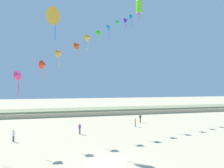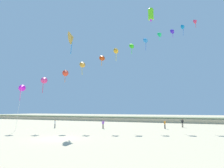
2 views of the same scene
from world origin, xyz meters
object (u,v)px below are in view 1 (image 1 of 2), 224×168
Objects in this scene: person_near_left at (135,122)px; large_kite_low_lead at (139,7)px; person_far_left at (140,118)px; person_near_right at (80,128)px; large_kite_mid_trail at (55,16)px; person_mid_center at (13,135)px.

large_kite_low_lead is (-1.12, -4.41, 18.82)m from person_near_left.
person_near_left is at bearing -123.23° from person_far_left.
large_kite_low_lead is at bearing -3.63° from person_near_right.
large_kite_low_lead is 14.34m from large_kite_mid_trail.
person_far_left is at bearing 31.29° from person_near_right.
person_near_left is 1.02× the size of person_mid_center.
person_near_left is at bearing 20.17° from person_near_right.
person_mid_center is 0.91× the size of person_far_left.
large_kite_low_lead is at bearing -114.16° from person_far_left.
person_near_right is at bearing -159.83° from person_near_left.
large_kite_mid_trail reaches higher than person_near_right.
person_near_left is 0.93× the size of person_far_left.
large_kite_mid_trail is at bearing -161.57° from large_kite_low_lead.
person_mid_center is (-19.28, -6.11, -0.02)m from person_near_left.
person_far_left is at bearing 65.84° from large_kite_low_lead.
person_near_right is at bearing 176.37° from large_kite_low_lead.
person_near_right is 15.35m from person_far_left.
large_kite_low_lead is (-3.84, -8.56, 18.75)m from person_far_left.
person_near_left is 22.47m from large_kite_mid_trail.
large_kite_low_lead is at bearing -104.24° from person_near_left.
person_mid_center is at bearing -154.98° from person_far_left.
person_far_left is 0.39× the size of large_kite_mid_trail.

